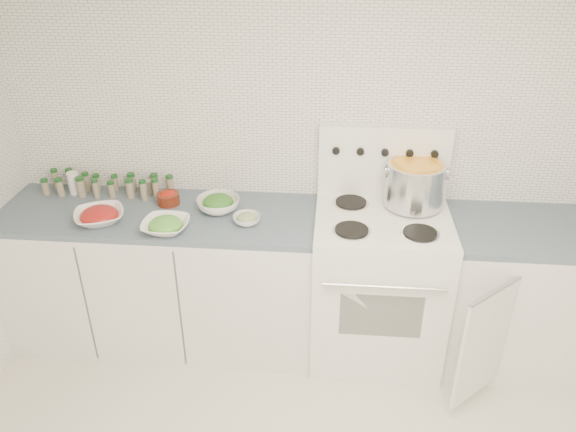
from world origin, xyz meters
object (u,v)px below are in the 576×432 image
(bowl_tomato, at_px, (99,216))
(bowl_snowpea, at_px, (166,225))
(stove, at_px, (378,281))
(stock_pot, at_px, (415,182))

(bowl_tomato, relative_size, bowl_snowpea, 1.37)
(stove, bearing_deg, bowl_snowpea, -170.41)
(stove, distance_m, bowl_snowpea, 1.28)
(stove, xyz_separation_m, bowl_snowpea, (-1.19, -0.20, 0.44))
(bowl_snowpea, bearing_deg, bowl_tomato, 170.23)
(stock_pot, xyz_separation_m, bowl_tomato, (-1.76, -0.28, -0.15))
(stove, distance_m, bowl_tomato, 1.65)
(stove, relative_size, bowl_snowpea, 5.29)
(stove, relative_size, stock_pot, 3.86)
(stove, xyz_separation_m, bowl_tomato, (-1.59, -0.13, 0.44))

